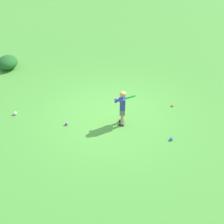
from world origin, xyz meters
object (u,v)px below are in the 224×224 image
(play_ball_center_lawn, at_px, (171,139))
(play_ball_near_batter, at_px, (15,113))
(child_batter, at_px, (123,105))
(play_ball_by_bucket, at_px, (67,124))
(play_ball_behind_batter, at_px, (173,105))

(play_ball_center_lawn, xyz_separation_m, play_ball_near_batter, (2.00, 4.26, 0.01))
(child_batter, distance_m, play_ball_by_bucket, 1.73)
(play_ball_center_lawn, bearing_deg, play_ball_near_batter, 64.85)
(play_ball_center_lawn, height_order, play_ball_behind_batter, play_ball_center_lawn)
(play_ball_by_bucket, distance_m, play_ball_center_lawn, 2.99)
(child_batter, height_order, play_ball_center_lawn, child_batter)
(child_batter, xyz_separation_m, play_ball_near_batter, (1.03, 3.12, -0.60))
(play_ball_center_lawn, bearing_deg, play_ball_behind_batter, -22.44)
(child_batter, distance_m, play_ball_near_batter, 3.34)
(play_ball_behind_batter, bearing_deg, play_ball_near_batter, 84.72)
(play_ball_by_bucket, height_order, play_ball_behind_batter, play_ball_by_bucket)
(play_ball_by_bucket, bearing_deg, child_batter, -98.08)
(play_ball_by_bucket, bearing_deg, play_ball_center_lawn, -113.54)
(child_batter, height_order, play_ball_near_batter, child_batter)
(play_ball_by_bucket, height_order, play_ball_near_batter, play_ball_near_batter)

